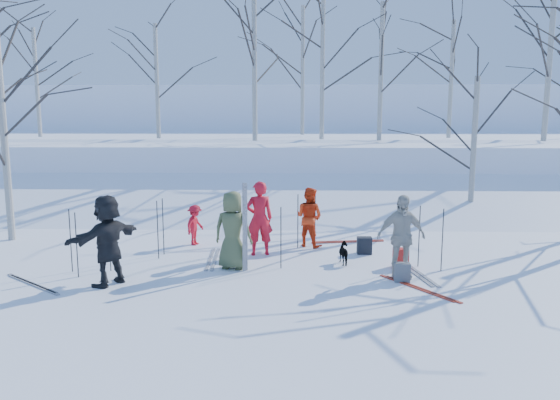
{
  "coord_description": "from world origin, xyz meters",
  "views": [
    {
      "loc": [
        0.37,
        -11.02,
        3.32
      ],
      "look_at": [
        0.0,
        1.5,
        1.3
      ],
      "focal_mm": 35.0,
      "sensor_mm": 36.0,
      "label": 1
    }
  ],
  "objects_px": {
    "backpack_red": "(401,258)",
    "skier_red_north": "(259,218)",
    "dog": "(345,253)",
    "skier_grey_west": "(108,240)",
    "skier_redor_behind": "(309,217)",
    "skier_cream_east": "(401,236)",
    "skier_olive_center": "(233,230)",
    "backpack_grey": "(402,272)",
    "skier_red_seated": "(195,225)",
    "backpack_dark": "(364,245)"
  },
  "relations": [
    {
      "from": "skier_red_north",
      "to": "backpack_grey",
      "type": "height_order",
      "value": "skier_red_north"
    },
    {
      "from": "skier_cream_east",
      "to": "skier_grey_west",
      "type": "height_order",
      "value": "skier_grey_west"
    },
    {
      "from": "skier_redor_behind",
      "to": "backpack_red",
      "type": "bearing_deg",
      "value": 168.65
    },
    {
      "from": "backpack_red",
      "to": "skier_red_north",
      "type": "bearing_deg",
      "value": 162.41
    },
    {
      "from": "skier_olive_center",
      "to": "backpack_dark",
      "type": "xyz_separation_m",
      "value": [
        2.97,
        1.32,
        -0.64
      ]
    },
    {
      "from": "dog",
      "to": "skier_olive_center",
      "type": "bearing_deg",
      "value": -1.96
    },
    {
      "from": "skier_olive_center",
      "to": "backpack_red",
      "type": "distance_m",
      "value": 3.67
    },
    {
      "from": "skier_redor_behind",
      "to": "skier_cream_east",
      "type": "relative_size",
      "value": 0.87
    },
    {
      "from": "skier_red_north",
      "to": "backpack_grey",
      "type": "distance_m",
      "value": 3.63
    },
    {
      "from": "skier_grey_west",
      "to": "skier_red_north",
      "type": "bearing_deg",
      "value": 162.45
    },
    {
      "from": "skier_red_north",
      "to": "skier_cream_east",
      "type": "xyz_separation_m",
      "value": [
        2.97,
        -1.7,
        -0.02
      ]
    },
    {
      "from": "skier_olive_center",
      "to": "backpack_red",
      "type": "relative_size",
      "value": 4.0
    },
    {
      "from": "skier_redor_behind",
      "to": "dog",
      "type": "height_order",
      "value": "skier_redor_behind"
    },
    {
      "from": "skier_olive_center",
      "to": "backpack_grey",
      "type": "relative_size",
      "value": 4.42
    },
    {
      "from": "skier_redor_behind",
      "to": "skier_red_seated",
      "type": "relative_size",
      "value": 1.46
    },
    {
      "from": "skier_red_seated",
      "to": "backpack_grey",
      "type": "distance_m",
      "value": 5.5
    },
    {
      "from": "skier_grey_west",
      "to": "dog",
      "type": "height_order",
      "value": "skier_grey_west"
    },
    {
      "from": "dog",
      "to": "skier_grey_west",
      "type": "bearing_deg",
      "value": 6.79
    },
    {
      "from": "backpack_grey",
      "to": "backpack_dark",
      "type": "bearing_deg",
      "value": 102.65
    },
    {
      "from": "skier_red_north",
      "to": "backpack_dark",
      "type": "distance_m",
      "value": 2.57
    },
    {
      "from": "skier_red_seated",
      "to": "backpack_grey",
      "type": "relative_size",
      "value": 2.68
    },
    {
      "from": "skier_redor_behind",
      "to": "backpack_grey",
      "type": "xyz_separation_m",
      "value": [
        1.78,
        -2.85,
        -0.55
      ]
    },
    {
      "from": "skier_red_north",
      "to": "backpack_red",
      "type": "height_order",
      "value": "skier_red_north"
    },
    {
      "from": "backpack_red",
      "to": "backpack_grey",
      "type": "height_order",
      "value": "backpack_red"
    },
    {
      "from": "skier_grey_west",
      "to": "dog",
      "type": "distance_m",
      "value": 5.03
    },
    {
      "from": "backpack_red",
      "to": "backpack_grey",
      "type": "xyz_separation_m",
      "value": [
        -0.16,
        -1.0,
        -0.02
      ]
    },
    {
      "from": "skier_olive_center",
      "to": "skier_cream_east",
      "type": "bearing_deg",
      "value": -177.25
    },
    {
      "from": "skier_redor_behind",
      "to": "skier_cream_east",
      "type": "distance_m",
      "value": 3.12
    },
    {
      "from": "skier_red_seated",
      "to": "skier_red_north",
      "type": "bearing_deg",
      "value": -96.93
    },
    {
      "from": "skier_olive_center",
      "to": "backpack_red",
      "type": "height_order",
      "value": "skier_olive_center"
    },
    {
      "from": "skier_red_north",
      "to": "skier_red_seated",
      "type": "height_order",
      "value": "skier_red_north"
    },
    {
      "from": "skier_red_seated",
      "to": "backpack_dark",
      "type": "height_order",
      "value": "skier_red_seated"
    },
    {
      "from": "skier_olive_center",
      "to": "skier_cream_east",
      "type": "xyz_separation_m",
      "value": [
        3.46,
        -0.53,
        0.01
      ]
    },
    {
      "from": "backpack_red",
      "to": "skier_redor_behind",
      "type": "bearing_deg",
      "value": 136.36
    },
    {
      "from": "skier_red_north",
      "to": "backpack_red",
      "type": "bearing_deg",
      "value": 149.47
    },
    {
      "from": "skier_red_seated",
      "to": "skier_cream_east",
      "type": "relative_size",
      "value": 0.6
    },
    {
      "from": "skier_redor_behind",
      "to": "backpack_grey",
      "type": "height_order",
      "value": "skier_redor_behind"
    },
    {
      "from": "dog",
      "to": "backpack_dark",
      "type": "height_order",
      "value": "dog"
    },
    {
      "from": "skier_grey_west",
      "to": "skier_cream_east",
      "type": "bearing_deg",
      "value": 128.57
    },
    {
      "from": "backpack_red",
      "to": "backpack_grey",
      "type": "bearing_deg",
      "value": -99.03
    },
    {
      "from": "skier_redor_behind",
      "to": "backpack_grey",
      "type": "relative_size",
      "value": 3.91
    },
    {
      "from": "skier_cream_east",
      "to": "dog",
      "type": "height_order",
      "value": "skier_cream_east"
    },
    {
      "from": "skier_olive_center",
      "to": "skier_red_seated",
      "type": "xyz_separation_m",
      "value": [
        -1.2,
        2.09,
        -0.33
      ]
    },
    {
      "from": "skier_redor_behind",
      "to": "skier_grey_west",
      "type": "xyz_separation_m",
      "value": [
        -3.95,
        -3.2,
        0.14
      ]
    },
    {
      "from": "skier_redor_behind",
      "to": "backpack_dark",
      "type": "bearing_deg",
      "value": -176.33
    },
    {
      "from": "backpack_dark",
      "to": "backpack_grey",
      "type": "bearing_deg",
      "value": -77.35
    },
    {
      "from": "backpack_dark",
      "to": "skier_olive_center",
      "type": "bearing_deg",
      "value": -156.04
    },
    {
      "from": "skier_olive_center",
      "to": "skier_grey_west",
      "type": "xyz_separation_m",
      "value": [
        -2.28,
        -1.17,
        0.05
      ]
    },
    {
      "from": "dog",
      "to": "backpack_red",
      "type": "bearing_deg",
      "value": 155.68
    },
    {
      "from": "skier_cream_east",
      "to": "dog",
      "type": "xyz_separation_m",
      "value": [
        -1.02,
        0.97,
        -0.61
      ]
    }
  ]
}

